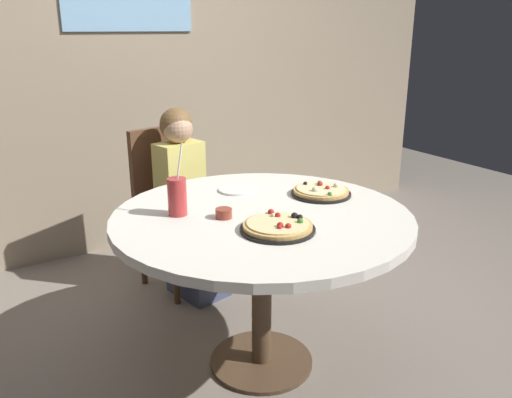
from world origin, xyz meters
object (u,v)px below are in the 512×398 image
(dining_table, at_px, (262,233))
(diner_child, at_px, (189,214))
(chair_wooden, at_px, (171,199))
(soda_cup, at_px, (177,196))
(pizza_cheese, at_px, (321,191))
(plate_small, at_px, (237,190))
(pizza_veggie, at_px, (278,226))
(sauce_bowl, at_px, (224,213))

(dining_table, relative_size, diner_child, 1.19)
(chair_wooden, distance_m, soda_cup, 0.95)
(diner_child, height_order, soda_cup, diner_child)
(pizza_cheese, bearing_deg, plate_small, 140.00)
(diner_child, distance_m, pizza_veggie, 1.08)
(diner_child, bearing_deg, plate_small, -84.68)
(pizza_cheese, distance_m, soda_cup, 0.70)
(dining_table, height_order, sauce_bowl, sauce_bowl)
(pizza_veggie, height_order, plate_small, pizza_veggie)
(soda_cup, relative_size, sauce_bowl, 4.38)
(diner_child, bearing_deg, pizza_cheese, -64.84)
(pizza_veggie, bearing_deg, sauce_bowl, 116.54)
(chair_wooden, distance_m, pizza_cheese, 1.04)
(chair_wooden, bearing_deg, sauce_bowl, -98.43)
(dining_table, xyz_separation_m, sauce_bowl, (-0.17, 0.03, 0.11))
(sauce_bowl, bearing_deg, pizza_veggie, -63.46)
(diner_child, height_order, pizza_veggie, diner_child)
(chair_wooden, relative_size, soda_cup, 3.10)
(pizza_cheese, height_order, sauce_bowl, pizza_cheese)
(chair_wooden, relative_size, plate_small, 5.28)
(diner_child, relative_size, soda_cup, 3.53)
(dining_table, distance_m, pizza_veggie, 0.23)
(sauce_bowl, bearing_deg, plate_small, 52.85)
(pizza_veggie, bearing_deg, dining_table, 76.28)
(sauce_bowl, bearing_deg, pizza_cheese, 4.48)
(chair_wooden, xyz_separation_m, pizza_veggie, (-0.03, -1.21, 0.24))
(pizza_veggie, bearing_deg, diner_child, 86.36)
(soda_cup, bearing_deg, diner_child, 63.60)
(dining_table, xyz_separation_m, chair_wooden, (-0.02, 1.01, -0.13))
(sauce_bowl, bearing_deg, soda_cup, 138.32)
(pizza_cheese, relative_size, sauce_bowl, 4.06)
(chair_wooden, relative_size, pizza_cheese, 3.34)
(diner_child, height_order, pizza_cheese, diner_child)
(chair_wooden, distance_m, pizza_veggie, 1.24)
(sauce_bowl, distance_m, plate_small, 0.38)
(chair_wooden, distance_m, sauce_bowl, 1.02)
(soda_cup, bearing_deg, chair_wooden, 70.83)
(dining_table, xyz_separation_m, soda_cup, (-0.31, 0.17, 0.17))
(pizza_veggie, relative_size, pizza_cheese, 1.05)
(chair_wooden, xyz_separation_m, pizza_cheese, (0.39, -0.94, 0.24))
(diner_child, relative_size, pizza_veggie, 3.64)
(dining_table, distance_m, soda_cup, 0.40)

